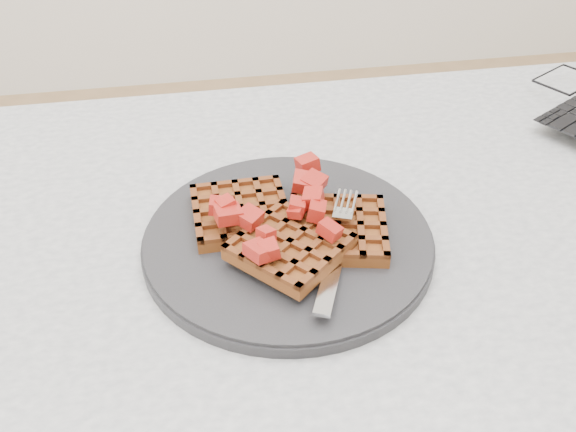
{
  "coord_description": "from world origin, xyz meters",
  "views": [
    {
      "loc": [
        -0.24,
        -0.48,
        1.19
      ],
      "look_at": [
        -0.15,
        0.03,
        0.79
      ],
      "focal_mm": 40.0,
      "sensor_mm": 36.0,
      "label": 1
    }
  ],
  "objects": [
    {
      "name": "strawberry_pile",
      "position": [
        -0.15,
        0.03,
        0.8
      ],
      "size": [
        0.15,
        0.15,
        0.02
      ],
      "primitive_type": null,
      "color": "maroon",
      "rests_on": "waffles"
    },
    {
      "name": "waffles",
      "position": [
        -0.15,
        0.02,
        0.78
      ],
      "size": [
        0.21,
        0.19,
        0.03
      ],
      "color": "brown",
      "rests_on": "plate"
    },
    {
      "name": "fork",
      "position": [
        -0.11,
        -0.01,
        0.77
      ],
      "size": [
        0.09,
        0.18,
        0.02
      ],
      "primitive_type": null,
      "rotation": [
        0.0,
        0.0,
        -0.38
      ],
      "color": "silver",
      "rests_on": "plate"
    },
    {
      "name": "plate",
      "position": [
        -0.15,
        0.03,
        0.76
      ],
      "size": [
        0.3,
        0.3,
        0.02
      ],
      "primitive_type": "cylinder",
      "color": "black",
      "rests_on": "table"
    },
    {
      "name": "table",
      "position": [
        0.0,
        0.0,
        0.64
      ],
      "size": [
        1.2,
        0.8,
        0.75
      ],
      "color": "beige",
      "rests_on": "ground"
    }
  ]
}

